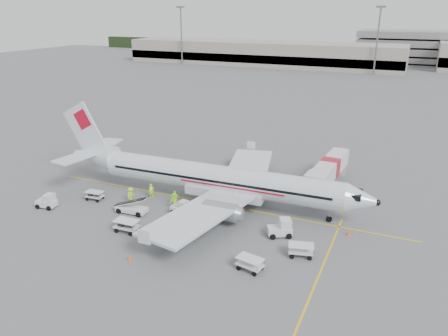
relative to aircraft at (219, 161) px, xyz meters
The scene contains 25 objects.
ground 5.20m from the aircraft, 105.85° to the right, with size 360.00×360.00×0.00m, color #56595B.
stripe_lead 5.19m from the aircraft, 105.85° to the right, with size 44.00×0.20×0.01m, color yellow.
stripe_cross 17.02m from the aircraft, 30.98° to the right, with size 0.20×20.00×0.01m, color yellow.
terminal_west 135.71m from the aircraft, 107.19° to the left, with size 110.00×22.00×9.00m, color gray, non-canonical shape.
parking_garage 161.59m from the aircraft, 81.13° to the left, with size 62.00×24.00×14.00m, color slate, non-canonical shape.
treeline 174.67m from the aircraft, 90.03° to the left, with size 300.00×3.00×6.00m, color black, non-canonical shape.
mast_west 137.08m from the aircraft, 120.79° to the left, with size 3.20×1.20×22.00m, color slate, non-canonical shape.
mast_center 117.90m from the aircraft, 87.61° to the left, with size 3.20×1.20×22.00m, color slate, non-canonical shape.
aircraft is the anchor object (origin of this frame).
jet_bridge 14.97m from the aircraft, 42.57° to the left, with size 2.71×14.47×3.80m, color silver, non-canonical shape.
belt_loader 10.76m from the aircraft, 141.17° to the right, with size 4.66×1.75×2.52m, color silver, non-canonical shape.
tug_fore 10.84m from the aircraft, 28.20° to the right, with size 2.38×1.36×1.84m, color silver, non-canonical shape.
tug_mid 6.73m from the aircraft, 123.65° to the right, with size 2.01×1.15×1.55m, color silver, non-canonical shape.
tug_aft 20.22m from the aircraft, 152.65° to the right, with size 2.19×1.25×1.69m, color silver, non-canonical shape.
cart_loaded_a 12.49m from the aircraft, 119.36° to the right, with size 2.45×1.45×1.28m, color silver, non-canonical shape.
cart_loaded_b 15.53m from the aircraft, 159.64° to the right, with size 2.07×1.22×1.08m, color silver, non-canonical shape.
cart_empty_a 14.94m from the aircraft, 54.66° to the right, with size 2.30×1.36×1.20m, color silver, non-canonical shape.
cart_empty_b 14.66m from the aircraft, 32.95° to the right, with size 2.29×1.35×1.20m, color silver, non-canonical shape.
cone_nose 15.97m from the aircraft, ahead, with size 0.38×0.38×0.62m, color #FF5318.
cone_port 12.27m from the aircraft, 59.37° to the left, with size 0.33×0.33×0.53m, color #FF5318.
cone_stbd 15.57m from the aircraft, 98.55° to the right, with size 0.42×0.42×0.68m, color #FF5318.
crew_a 9.34m from the aircraft, 167.12° to the right, with size 0.64×0.42×1.75m, color #A5F514.
crew_b 6.84m from the aircraft, 138.18° to the right, with size 0.92×0.72×1.90m, color #A5F514.
crew_c 11.20m from the aircraft, 158.19° to the right, with size 1.16×0.67×1.80m, color #A5F514.
crew_d 6.69m from the aircraft, 151.60° to the right, with size 0.99×0.41×1.69m, color #A5F514.
Camera 1 is at (19.45, -41.98, 21.41)m, focal length 35.00 mm.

